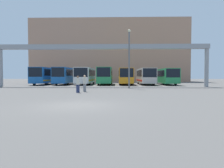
{
  "coord_description": "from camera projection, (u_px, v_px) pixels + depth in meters",
  "views": [
    {
      "loc": [
        2.28,
        -11.1,
        1.66
      ],
      "look_at": [
        1.41,
        22.14,
        0.3
      ],
      "focal_mm": 32.0,
      "sensor_mm": 36.0,
      "label": 1
    }
  ],
  "objects": [
    {
      "name": "ground_plane",
      "position": [
        77.0,
        105.0,
        11.22
      ],
      "size": [
        200.0,
        200.0,
        0.0
      ],
      "primitive_type": "plane",
      "color": "#514F4C"
    },
    {
      "name": "bus_slot_4",
      "position": [
        125.0,
        75.0,
        38.82
      ],
      "size": [
        2.53,
        11.36,
        3.03
      ],
      "color": "orange",
      "rests_on": "ground"
    },
    {
      "name": "lamp_post",
      "position": [
        129.0,
        56.0,
        26.35
      ],
      "size": [
        0.36,
        0.36,
        7.77
      ],
      "color": "#595B60",
      "rests_on": "ground"
    },
    {
      "name": "bus_slot_3",
      "position": [
        105.0,
        75.0,
        38.27
      ],
      "size": [
        2.52,
        10.08,
        3.19
      ],
      "color": "#268C4C",
      "rests_on": "ground"
    },
    {
      "name": "bus_slot_1",
      "position": [
        66.0,
        75.0,
        38.96
      ],
      "size": [
        2.44,
        11.05,
        3.17
      ],
      "color": "#1959A5",
      "rests_on": "ground"
    },
    {
      "name": "bus_slot_2",
      "position": [
        86.0,
        75.0,
        38.98
      ],
      "size": [
        2.61,
        11.29,
        3.14
      ],
      "color": "silver",
      "rests_on": "ground"
    },
    {
      "name": "bus_slot_0",
      "position": [
        46.0,
        75.0,
        38.58
      ],
      "size": [
        2.57,
        10.09,
        3.18
      ],
      "color": "#1959A5",
      "rests_on": "ground"
    },
    {
      "name": "pedestrian_mid_left",
      "position": [
        78.0,
        84.0,
        19.7
      ],
      "size": [
        0.35,
        0.35,
        1.67
      ],
      "rotation": [
        0.0,
        0.0,
        0.27
      ],
      "color": "navy",
      "rests_on": "ground"
    },
    {
      "name": "bus_slot_5",
      "position": [
        145.0,
        75.0,
        38.09
      ],
      "size": [
        2.53,
        10.12,
        3.02
      ],
      "color": "beige",
      "rests_on": "ground"
    },
    {
      "name": "bus_slot_6",
      "position": [
        165.0,
        76.0,
        38.29
      ],
      "size": [
        2.53,
        10.7,
        2.95
      ],
      "color": "#268C4C",
      "rests_on": "ground"
    },
    {
      "name": "overhead_gantry",
      "position": [
        102.0,
        51.0,
        30.17
      ],
      "size": [
        31.96,
        0.8,
        6.41
      ],
      "color": "gray",
      "rests_on": "ground"
    },
    {
      "name": "building_backdrop",
      "position": [
        110.0,
        52.0,
        59.85
      ],
      "size": [
        44.08,
        12.0,
        17.43
      ],
      "color": "tan",
      "rests_on": "ground"
    },
    {
      "name": "pedestrian_mid_right",
      "position": [
        85.0,
        83.0,
        20.88
      ],
      "size": [
        0.36,
        0.36,
        1.74
      ],
      "rotation": [
        0.0,
        0.0,
        5.62
      ],
      "color": "gray",
      "rests_on": "ground"
    }
  ]
}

